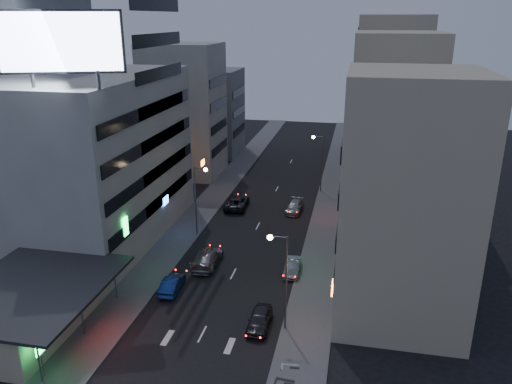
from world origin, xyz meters
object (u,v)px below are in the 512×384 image
(scooter_blue, at_px, (299,379))
(scooter_black_b, at_px, (296,373))
(road_car_silver, at_px, (207,258))
(parked_car_left, at_px, (237,202))
(parked_car_right_mid, at_px, (292,267))
(scooter_silver_b, at_px, (299,358))
(road_car_blue, at_px, (172,284))
(parked_car_right_far, at_px, (294,207))
(parked_car_right_near, at_px, (260,320))

(scooter_blue, xyz_separation_m, scooter_black_b, (-0.28, 0.45, 0.01))
(road_car_silver, bearing_deg, parked_car_left, -87.81)
(parked_car_right_mid, distance_m, scooter_silver_b, 13.80)
(scooter_black_b, relative_size, scooter_silver_b, 1.05)
(road_car_silver, relative_size, scooter_blue, 2.84)
(scooter_black_b, distance_m, scooter_silver_b, 1.73)
(road_car_blue, bearing_deg, scooter_blue, 137.88)
(parked_car_right_far, relative_size, scooter_blue, 2.30)
(scooter_blue, bearing_deg, road_car_blue, 31.26)
(parked_car_right_far, bearing_deg, road_car_silver, -109.55)
(parked_car_right_near, bearing_deg, parked_car_right_mid, 82.14)
(parked_car_left, relative_size, scooter_blue, 2.92)
(parked_car_right_far, relative_size, road_car_silver, 0.81)
(parked_car_right_near, xyz_separation_m, scooter_blue, (3.93, -6.21, 0.01))
(parked_car_right_near, bearing_deg, parked_car_right_far, 91.48)
(parked_car_left, height_order, parked_car_right_far, parked_car_left)
(parked_car_right_near, relative_size, parked_car_right_mid, 1.07)
(scooter_silver_b, bearing_deg, road_car_blue, 52.03)
(parked_car_right_near, distance_m, road_car_silver, 11.87)
(road_car_blue, xyz_separation_m, scooter_silver_b, (12.59, -7.98, 0.01))
(road_car_silver, xyz_separation_m, scooter_silver_b, (10.95, -13.45, -0.11))
(parked_car_right_far, bearing_deg, scooter_silver_b, -79.15)
(parked_car_right_mid, bearing_deg, parked_car_left, 118.90)
(parked_car_right_mid, height_order, parked_car_left, parked_car_left)
(road_car_silver, distance_m, scooter_blue, 19.21)
(parked_car_right_near, relative_size, parked_car_right_far, 0.93)
(parked_car_right_mid, height_order, parked_car_right_far, parked_car_right_far)
(parked_car_right_mid, xyz_separation_m, parked_car_left, (-9.50, 16.14, 0.15))
(parked_car_right_mid, xyz_separation_m, parked_car_right_far, (-1.93, 16.17, 0.01))
(parked_car_right_near, xyz_separation_m, scooter_black_b, (3.65, -5.76, 0.02))
(parked_car_right_far, relative_size, scooter_silver_b, 2.38)
(parked_car_right_near, xyz_separation_m, parked_car_right_mid, (1.35, 9.56, -0.07))
(road_car_blue, relative_size, scooter_blue, 2.13)
(parked_car_right_mid, bearing_deg, parked_car_right_near, -99.62)
(parked_car_right_mid, height_order, road_car_silver, road_car_silver)
(parked_car_right_near, bearing_deg, scooter_blue, -57.51)
(road_car_blue, bearing_deg, parked_car_right_mid, -154.98)
(scooter_blue, distance_m, scooter_silver_b, 2.19)
(road_car_blue, xyz_separation_m, scooter_blue, (12.82, -10.15, 0.03))
(parked_car_right_mid, relative_size, parked_car_right_far, 0.87)
(scooter_blue, bearing_deg, parked_car_right_far, -12.31)
(parked_car_right_near, xyz_separation_m, parked_car_right_far, (-0.58, 25.73, -0.06))
(road_car_silver, bearing_deg, parked_car_right_near, 126.56)
(parked_car_left, bearing_deg, scooter_black_b, 107.73)
(parked_car_left, bearing_deg, scooter_blue, 107.90)
(parked_car_right_far, xyz_separation_m, road_car_silver, (-6.66, -16.32, 0.15))
(parked_car_left, distance_m, road_car_silver, 16.31)
(parked_car_right_mid, height_order, scooter_black_b, scooter_black_b)
(road_car_blue, distance_m, road_car_silver, 5.71)
(scooter_black_b, bearing_deg, parked_car_left, 25.16)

